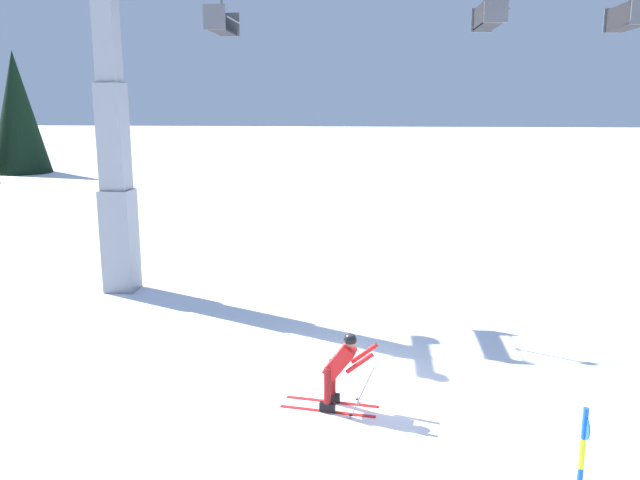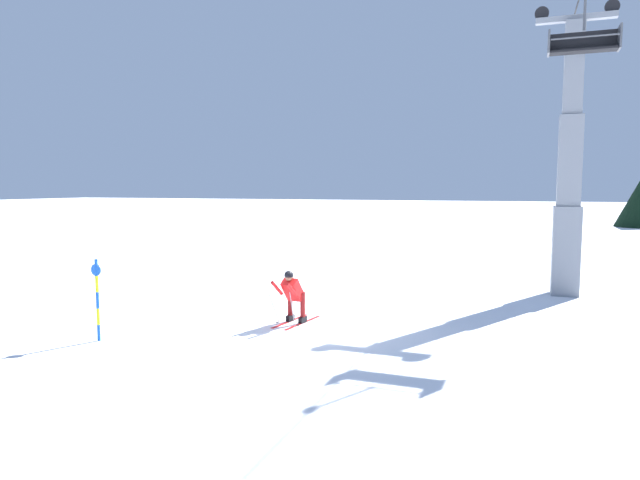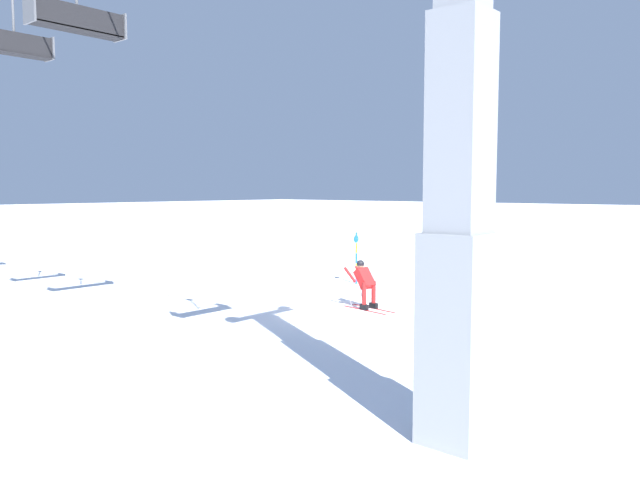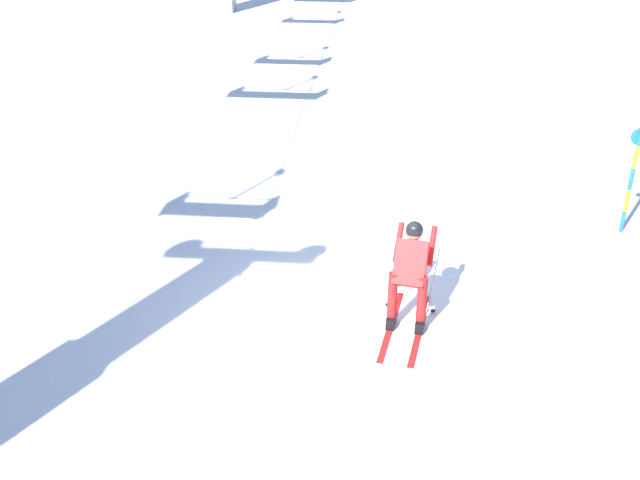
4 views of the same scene
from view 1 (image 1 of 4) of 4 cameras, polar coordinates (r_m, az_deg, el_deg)
ground_plane at (r=12.88m, az=2.11°, el=-13.10°), size 260.00×260.00×0.00m
skier_carving_main at (r=11.94m, az=1.80°, el=-10.82°), size 1.82×0.85×1.59m
lift_tower_near at (r=19.55m, az=-17.44°, el=6.85°), size 0.87×2.50×9.49m
chairlift_seat_nearest at (r=18.63m, az=-8.73°, el=18.38°), size 0.61×1.78×2.16m
chairlift_seat_second at (r=18.33m, az=14.23°, el=18.42°), size 0.61×2.32×2.08m
chairlift_seat_middle at (r=19.14m, az=25.05°, el=17.27°), size 0.61×2.01×2.14m
trail_marker_pole at (r=8.92m, az=21.70°, el=-18.60°), size 0.07×0.28×1.94m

